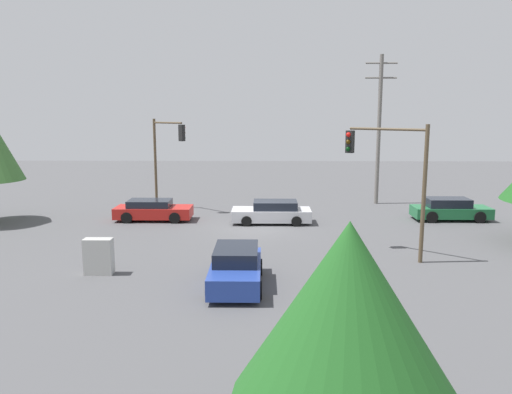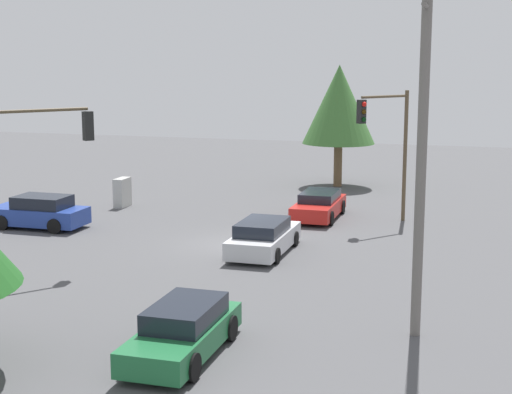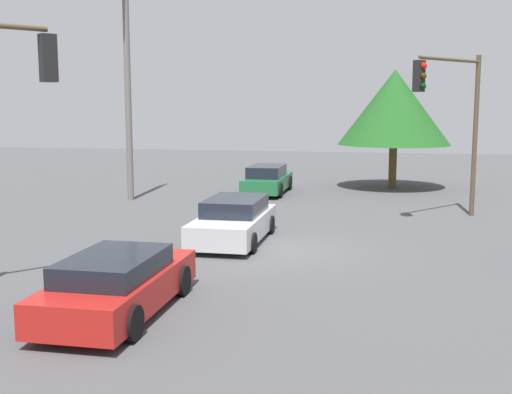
{
  "view_description": "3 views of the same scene",
  "coord_description": "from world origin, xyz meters",
  "px_view_note": "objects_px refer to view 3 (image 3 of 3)",
  "views": [
    {
      "loc": [
        0.39,
        -27.75,
        6.55
      ],
      "look_at": [
        -0.1,
        3.24,
        1.27
      ],
      "focal_mm": 35.0,
      "sensor_mm": 36.0,
      "label": 1
    },
    {
      "loc": [
        29.78,
        9.81,
        7.65
      ],
      "look_at": [
        1.06,
        1.2,
        2.26
      ],
      "focal_mm": 55.0,
      "sensor_mm": 36.0,
      "label": 2
    },
    {
      "loc": [
        -18.18,
        -3.16,
        4.22
      ],
      "look_at": [
        1.25,
        0.84,
        1.36
      ],
      "focal_mm": 45.0,
      "sensor_mm": 36.0,
      "label": 3
    }
  ],
  "objects_px": {
    "sedan_red": "(118,284)",
    "traffic_signal_cross": "(454,107)",
    "sedan_silver": "(234,221)",
    "sedan_green": "(267,180)"
  },
  "relations": [
    {
      "from": "sedan_green",
      "to": "traffic_signal_cross",
      "type": "xyz_separation_m",
      "value": [
        -5.71,
        -7.92,
        3.5
      ]
    },
    {
      "from": "traffic_signal_cross",
      "to": "sedan_silver",
      "type": "bearing_deg",
      "value": -14.73
    },
    {
      "from": "sedan_green",
      "to": "traffic_signal_cross",
      "type": "height_order",
      "value": "traffic_signal_cross"
    },
    {
      "from": "sedan_silver",
      "to": "traffic_signal_cross",
      "type": "distance_m",
      "value": 9.35
    },
    {
      "from": "sedan_green",
      "to": "sedan_silver",
      "type": "distance_m",
      "value": 10.97
    },
    {
      "from": "sedan_green",
      "to": "sedan_red",
      "type": "xyz_separation_m",
      "value": [
        -18.24,
        -0.34,
        -0.03
      ]
    },
    {
      "from": "sedan_green",
      "to": "sedan_red",
      "type": "bearing_deg",
      "value": -88.92
    },
    {
      "from": "sedan_green",
      "to": "sedan_red",
      "type": "height_order",
      "value": "sedan_green"
    },
    {
      "from": "sedan_red",
      "to": "traffic_signal_cross",
      "type": "distance_m",
      "value": 15.06
    },
    {
      "from": "sedan_green",
      "to": "sedan_red",
      "type": "distance_m",
      "value": 18.24
    }
  ]
}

